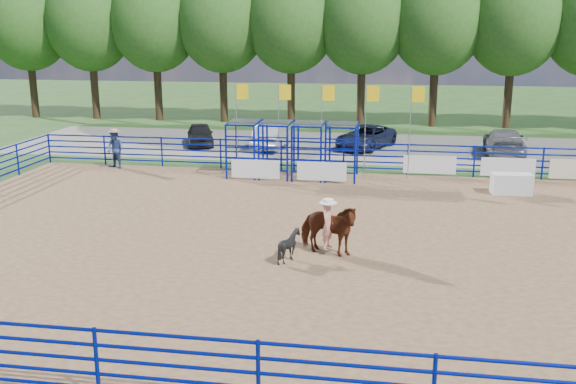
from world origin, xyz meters
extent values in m
plane|color=#305321|center=(0.00, 0.00, 0.00)|extent=(120.00, 120.00, 0.00)
cube|color=brown|center=(0.00, 0.00, 0.01)|extent=(30.00, 20.00, 0.02)
cube|color=gray|center=(0.00, 17.00, 0.01)|extent=(40.00, 10.00, 0.01)
cube|color=silver|center=(7.18, 7.09, 0.45)|extent=(1.65, 0.88, 0.85)
imported|color=#5B2812|center=(0.38, -1.45, 0.84)|extent=(2.11, 1.40, 1.64)
imported|color=#AD2B18|center=(0.38, -1.45, 1.68)|extent=(0.48, 0.61, 1.45)
cylinder|color=white|center=(0.38, -1.45, 2.43)|extent=(0.54, 0.54, 0.12)
imported|color=black|center=(-0.69, -2.16, 0.49)|extent=(1.09, 1.03, 0.95)
imported|color=navy|center=(-11.08, 9.20, 0.95)|extent=(1.10, 0.99, 1.87)
cylinder|color=tan|center=(-11.08, 9.20, 1.89)|extent=(0.56, 0.56, 0.11)
imported|color=black|center=(-8.91, 16.24, 0.64)|extent=(2.56, 3.98, 1.26)
imported|color=gray|center=(-4.55, 15.79, 0.70)|extent=(1.72, 4.28, 1.38)
imported|color=#151A35|center=(0.77, 16.73, 0.66)|extent=(3.78, 5.12, 1.29)
imported|color=#5F5E61|center=(8.24, 15.69, 0.73)|extent=(2.44, 5.15, 1.45)
cube|color=white|center=(-3.80, 7.77, 0.55)|extent=(2.20, 0.04, 0.85)
cube|color=white|center=(-0.80, 7.77, 0.55)|extent=(2.20, 0.04, 0.85)
cube|color=white|center=(4.00, 9.96, 0.55)|extent=(2.40, 0.04, 0.85)
cube|color=white|center=(7.50, 9.96, 0.55)|extent=(2.40, 0.04, 0.85)
cylinder|color=#3F2B19|center=(-25.00, 26.00, 2.40)|extent=(0.56, 0.56, 4.80)
ellipsoid|color=#274E19|center=(-25.00, 26.00, 7.56)|extent=(6.40, 6.40, 7.36)
cylinder|color=#3F2B19|center=(-20.00, 26.00, 2.40)|extent=(0.56, 0.56, 4.80)
ellipsoid|color=#274E19|center=(-20.00, 26.00, 7.56)|extent=(6.40, 6.40, 7.36)
cylinder|color=#3F2B19|center=(-15.00, 26.00, 2.40)|extent=(0.56, 0.56, 4.80)
ellipsoid|color=#274E19|center=(-15.00, 26.00, 7.56)|extent=(6.40, 6.40, 7.36)
cylinder|color=#3F2B19|center=(-10.00, 26.00, 2.40)|extent=(0.56, 0.56, 4.80)
ellipsoid|color=#274E19|center=(-10.00, 26.00, 7.56)|extent=(6.40, 6.40, 7.36)
cylinder|color=#3F2B19|center=(-5.00, 26.00, 2.40)|extent=(0.56, 0.56, 4.80)
ellipsoid|color=#274E19|center=(-5.00, 26.00, 7.56)|extent=(6.40, 6.40, 7.36)
cylinder|color=#3F2B19|center=(0.00, 26.00, 2.40)|extent=(0.56, 0.56, 4.80)
ellipsoid|color=#274E19|center=(0.00, 26.00, 7.56)|extent=(6.40, 6.40, 7.36)
cylinder|color=#3F2B19|center=(5.00, 26.00, 2.40)|extent=(0.56, 0.56, 4.80)
ellipsoid|color=#274E19|center=(5.00, 26.00, 7.56)|extent=(6.40, 6.40, 7.36)
cylinder|color=#3F2B19|center=(10.00, 26.00, 2.40)|extent=(0.56, 0.56, 4.80)
ellipsoid|color=#274E19|center=(10.00, 26.00, 7.56)|extent=(6.40, 6.40, 7.36)
camera|label=1|loc=(2.10, -19.83, 6.72)|focal=40.00mm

